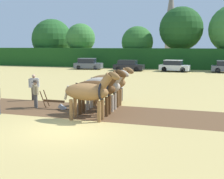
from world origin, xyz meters
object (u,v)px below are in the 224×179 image
object	(u,v)px
tree_center_left	(137,42)
draft_horse_trail_right	(109,82)
tree_left	(81,38)
church_spire	(171,19)
tree_far_left	(52,39)
farmer_at_plow	(35,92)
farmer_beside_team	(121,85)
farmer_onlooker_right	(34,85)
draft_horse_trail_left	(103,86)
parked_car_left	(128,66)
plow	(56,103)
parked_car_center_left	(174,66)
tree_center	(181,29)
draft_horse_lead_right	(97,89)
parked_car_far_left	(88,64)
draft_horse_lead_left	(89,92)

from	to	relation	value
tree_center_left	draft_horse_trail_right	distance (m)	30.91
tree_left	church_spire	size ratio (longest dim) A/B	0.35
tree_far_left	farmer_at_plow	distance (m)	37.44
farmer_beside_team	tree_far_left	bearing A→B (deg)	121.70
farmer_onlooker_right	farmer_beside_team	bearing A→B (deg)	71.04
draft_horse_trail_right	draft_horse_trail_left	bearing A→B (deg)	-90.13
tree_far_left	draft_horse_trail_right	bearing A→B (deg)	-57.48
farmer_onlooker_right	parked_car_left	world-z (taller)	farmer_onlooker_right
farmer_beside_team	draft_horse_trail_left	bearing A→B (deg)	-100.81
draft_horse_trail_left	plow	world-z (taller)	draft_horse_trail_left
parked_car_center_left	farmer_onlooker_right	bearing A→B (deg)	-100.46
tree_left	farmer_at_plow	size ratio (longest dim) A/B	4.46
plow	farmer_at_plow	world-z (taller)	farmer_at_plow
tree_center	draft_horse_trail_left	distance (m)	31.87
tree_far_left	tree_center	distance (m)	23.24
draft_horse_trail_right	parked_car_center_left	size ratio (longest dim) A/B	0.69
draft_horse_lead_right	parked_car_left	bearing A→B (deg)	99.40
tree_center_left	parked_car_far_left	distance (m)	9.97
parked_car_left	parked_car_far_left	bearing A→B (deg)	174.74
farmer_onlooker_right	parked_car_center_left	bearing A→B (deg)	129.59
tree_far_left	church_spire	distance (m)	40.90
draft_horse_trail_right	farmer_at_plow	xyz separation A→B (m)	(-3.93, -1.64, -0.49)
tree_center_left	parked_car_far_left	world-z (taller)	tree_center_left
farmer_onlooker_right	draft_horse_lead_left	bearing A→B (deg)	23.23
draft_horse_trail_left	farmer_at_plow	bearing A→B (deg)	-171.49
tree_center_left	draft_horse_lead_left	world-z (taller)	tree_center_left
tree_far_left	parked_car_left	size ratio (longest dim) A/B	1.97
draft_horse_trail_right	parked_car_center_left	distance (m)	23.05
draft_horse_trail_right	parked_car_far_left	xyz separation A→B (m)	(-10.07, 23.22, -0.65)
parked_car_left	draft_horse_lead_right	bearing A→B (deg)	-79.71
tree_far_left	draft_horse_lead_left	xyz separation A→B (m)	(20.27, -35.15, -3.15)
parked_car_left	draft_horse_trail_right	bearing A→B (deg)	-78.84
tree_left	farmer_at_plow	distance (m)	32.94
tree_center	draft_horse_trail_right	bearing A→B (deg)	-95.36
church_spire	parked_car_center_left	world-z (taller)	church_spire
draft_horse_trail_left	tree_center_left	bearing A→B (deg)	98.06
draft_horse_trail_right	parked_car_left	world-z (taller)	draft_horse_trail_right
tree_left	draft_horse_trail_right	bearing A→B (deg)	-65.08
farmer_beside_team	parked_car_center_left	distance (m)	21.47
tree_left	draft_horse_trail_left	size ratio (longest dim) A/B	2.54
draft_horse_lead_left	plow	xyz separation A→B (m)	(-2.63, 1.69, -1.06)
draft_horse_lead_left	draft_horse_trail_left	distance (m)	2.21
tree_left	parked_car_far_left	world-z (taller)	tree_left
draft_horse_lead_right	tree_far_left	bearing A→B (deg)	121.51
tree_center_left	plow	xyz separation A→B (m)	(1.43, -32.16, -3.65)
parked_car_far_left	tree_center_left	bearing A→B (deg)	44.83
tree_center	church_spire	world-z (taller)	church_spire
draft_horse_lead_left	plow	distance (m)	3.30
tree_center	farmer_beside_team	bearing A→B (deg)	-94.92
parked_car_left	parked_car_center_left	bearing A→B (deg)	5.74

